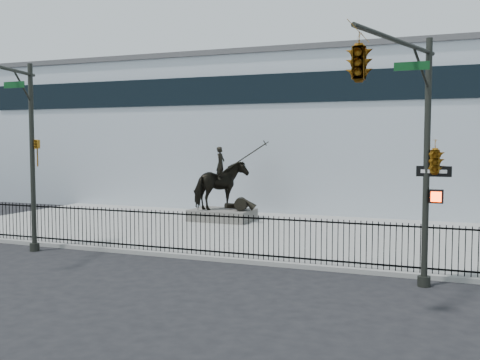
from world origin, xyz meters
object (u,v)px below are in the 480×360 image
at_px(traffic_signal_right, 400,112).
at_px(statue_plinth, 222,215).
at_px(equestrian_statue, 223,186).
at_px(traffic_signal_left, 21,144).

bearing_deg(traffic_signal_right, statue_plinth, 130.63).
xyz_separation_m(equestrian_statue, traffic_signal_right, (9.62, -11.28, 2.94)).
bearing_deg(statue_plinth, equestrian_statue, -0.00).
relative_size(equestrian_statue, traffic_signal_right, 0.56).
bearing_deg(equestrian_statue, traffic_signal_right, -48.94).
relative_size(traffic_signal_left, traffic_signal_right, 1.00).
height_order(statue_plinth, traffic_signal_right, traffic_signal_right).
bearing_deg(traffic_signal_left, equestrian_statue, 70.06).
xyz_separation_m(equestrian_statue, traffic_signal_left, (-3.59, -9.90, 2.12)).
bearing_deg(traffic_signal_left, traffic_signal_right, -5.96).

